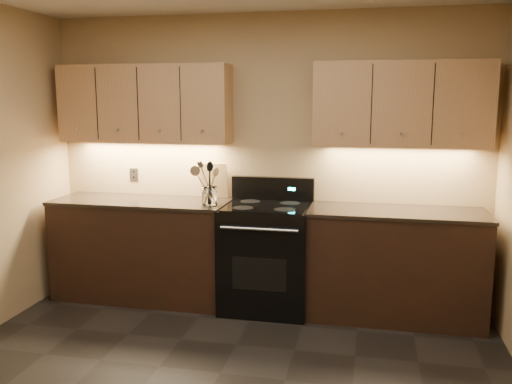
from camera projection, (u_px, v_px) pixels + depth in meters
wall_back at (265, 159)px, 4.97m from camera, size 4.00×0.04×2.60m
counter_left at (143, 249)px, 5.05m from camera, size 1.62×0.62×0.93m
counter_right at (395, 264)px, 4.57m from camera, size 1.46×0.62×0.93m
stove at (267, 255)px, 4.78m from camera, size 0.76×0.68×1.14m
upper_cab_left at (145, 104)px, 4.96m from camera, size 1.60×0.30×0.70m
upper_cab_right at (401, 104)px, 4.49m from camera, size 1.44×0.30×0.70m
outlet_plate at (134, 174)px, 5.26m from camera, size 0.08×0.01×0.12m
utensil_crock at (209, 196)px, 4.73m from camera, size 0.13×0.13×0.16m
cutting_board at (214, 180)px, 5.06m from camera, size 0.27×0.10×0.33m
wooden_spoon at (205, 185)px, 4.72m from camera, size 0.15×0.15×0.32m
black_spoon at (209, 182)px, 4.72m from camera, size 0.08×0.09×0.37m
black_turner at (210, 184)px, 4.68m from camera, size 0.13×0.20×0.36m
steel_spatula at (214, 180)px, 4.71m from camera, size 0.20×0.15×0.41m
steel_skimmer at (213, 184)px, 4.69m from camera, size 0.26×0.10×0.35m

